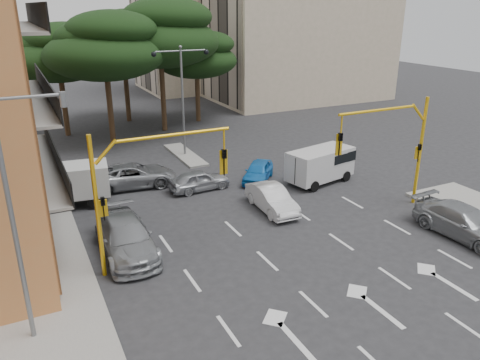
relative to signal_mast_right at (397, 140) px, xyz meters
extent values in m
plane|color=#28282B|center=(-6.80, -1.99, -3.88)|extent=(120.00, 120.00, 0.00)
cube|color=gray|center=(-6.80, 14.01, -3.81)|extent=(1.40, 6.00, 0.15)
cube|color=black|center=(-17.24, 6.01, 2.12)|extent=(0.12, 14.72, 11.20)
cube|color=#BFB08F|center=(13.20, 30.01, 5.12)|extent=(20.00, 12.00, 18.00)
cube|color=black|center=(3.14, 30.01, 4.62)|extent=(0.12, 11.04, 16.20)
cube|color=#BFB08F|center=(6.20, 42.01, 4.12)|extent=(16.00, 12.00, 16.00)
cube|color=black|center=(-1.86, 42.01, 3.62)|extent=(0.12, 11.04, 14.20)
cylinder|color=#382616|center=(-10.80, 20.01, -1.41)|extent=(0.44, 0.44, 4.95)
ellipsoid|color=black|center=(-10.80, 20.01, 3.05)|extent=(9.15, 9.15, 3.87)
ellipsoid|color=black|center=(-10.20, 19.61, 4.92)|extent=(6.86, 6.86, 2.86)
ellipsoid|color=black|center=(-11.30, 20.31, 4.37)|extent=(6.07, 6.07, 2.64)
cylinder|color=#382616|center=(-5.80, 22.01, -1.18)|extent=(0.44, 0.44, 5.40)
ellipsoid|color=black|center=(-5.80, 22.01, 3.68)|extent=(9.98, 9.98, 4.22)
ellipsoid|color=black|center=(-5.20, 21.61, 5.72)|extent=(7.49, 7.49, 3.12)
ellipsoid|color=black|center=(-6.30, 22.31, 5.12)|extent=(6.62, 6.62, 2.88)
cylinder|color=#382616|center=(-13.80, 24.01, -1.63)|extent=(0.44, 0.44, 4.50)
ellipsoid|color=black|center=(-13.80, 24.01, 2.42)|extent=(8.32, 8.32, 3.52)
ellipsoid|color=black|center=(-13.20, 23.61, 4.12)|extent=(6.24, 6.24, 2.60)
ellipsoid|color=black|center=(-14.30, 24.31, 3.62)|extent=(5.52, 5.52, 2.40)
cylinder|color=#382616|center=(-1.80, 24.01, -1.86)|extent=(0.44, 0.44, 4.05)
ellipsoid|color=black|center=(-1.80, 24.01, 1.79)|extent=(7.49, 7.49, 3.17)
ellipsoid|color=black|center=(-1.20, 23.61, 3.32)|extent=(5.62, 5.62, 2.34)
ellipsoid|color=black|center=(-2.30, 24.31, 2.87)|extent=(4.97, 4.97, 2.16)
cylinder|color=#382616|center=(-7.80, 27.01, -1.41)|extent=(0.44, 0.44, 4.95)
ellipsoid|color=black|center=(-7.80, 27.01, 3.05)|extent=(9.15, 9.15, 3.87)
ellipsoid|color=black|center=(-7.20, 26.61, 4.92)|extent=(6.86, 6.86, 2.86)
ellipsoid|color=black|center=(-8.30, 27.31, 4.37)|extent=(6.07, 6.07, 2.64)
cylinder|color=yellow|center=(1.80, 0.01, -0.88)|extent=(0.18, 0.18, 6.00)
cylinder|color=yellow|center=(1.25, 0.01, 1.37)|extent=(0.95, 0.14, 0.95)
cylinder|color=yellow|center=(-1.50, 0.01, 1.72)|extent=(4.80, 0.14, 0.14)
cylinder|color=yellow|center=(-3.70, 0.01, 1.27)|extent=(0.08, 0.08, 0.90)
imported|color=black|center=(-3.70, 0.01, 0.22)|extent=(0.20, 0.24, 1.20)
cube|color=yellow|center=(-3.70, 0.09, 0.22)|extent=(0.36, 0.06, 1.10)
imported|color=black|center=(1.58, -0.14, -0.88)|extent=(0.16, 0.20, 1.00)
cube|color=yellow|center=(1.58, -0.04, -0.88)|extent=(0.35, 0.08, 0.70)
cylinder|color=yellow|center=(-15.40, 0.01, -0.88)|extent=(0.18, 0.18, 6.00)
cylinder|color=yellow|center=(-14.85, 0.01, 1.37)|extent=(0.95, 0.14, 0.95)
cylinder|color=yellow|center=(-12.10, 0.01, 1.72)|extent=(4.80, 0.14, 0.14)
cylinder|color=yellow|center=(-9.90, 0.01, 1.27)|extent=(0.08, 0.08, 0.90)
imported|color=black|center=(-9.90, 0.01, 0.22)|extent=(0.20, 0.24, 1.20)
cube|color=yellow|center=(-9.90, 0.09, 0.22)|extent=(0.36, 0.06, 1.10)
imported|color=black|center=(-15.18, -0.14, -0.88)|extent=(0.16, 0.20, 1.00)
cube|color=yellow|center=(-15.18, -0.04, -0.88)|extent=(0.35, 0.08, 0.70)
cylinder|color=slate|center=(-18.30, -2.99, 0.27)|extent=(0.16, 0.16, 8.00)
cylinder|color=slate|center=(-17.40, -2.99, 4.17)|extent=(1.80, 0.10, 0.10)
cylinder|color=slate|center=(-16.40, -2.99, 4.02)|extent=(0.20, 0.20, 0.45)
cylinder|color=slate|center=(-6.80, 14.01, 0.02)|extent=(0.16, 0.16, 7.50)
cylinder|color=slate|center=(-7.70, 14.01, 3.67)|extent=(1.80, 0.10, 0.10)
sphere|color=black|center=(-8.70, 14.01, 3.52)|extent=(0.36, 0.36, 0.36)
cylinder|color=slate|center=(-5.90, 14.01, 3.67)|extent=(1.80, 0.10, 0.10)
sphere|color=black|center=(-4.90, 14.01, 3.52)|extent=(0.36, 0.36, 0.36)
sphere|color=slate|center=(-6.80, 14.01, 3.92)|extent=(0.24, 0.24, 0.24)
imported|color=silver|center=(-5.94, 2.63, -3.22)|extent=(1.59, 4.11, 1.34)
imported|color=blue|center=(-4.42, 7.01, -3.27)|extent=(3.47, 3.68, 1.23)
imported|color=gray|center=(-14.12, 1.45, -3.11)|extent=(2.31, 5.42, 1.56)
imported|color=gray|center=(-11.77, 9.51, -3.16)|extent=(5.44, 2.98, 1.45)
imported|color=#A6A9AF|center=(-8.35, 7.17, -3.25)|extent=(3.78, 1.71, 1.26)
imported|color=gray|center=(0.80, -4.13, -3.14)|extent=(2.40, 5.24, 1.48)
camera|label=1|loc=(-17.78, -17.52, 6.60)|focal=35.00mm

